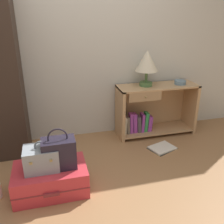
{
  "coord_description": "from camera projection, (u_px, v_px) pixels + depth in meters",
  "views": [
    {
      "loc": [
        -0.44,
        -1.76,
        1.63
      ],
      "look_at": [
        0.24,
        0.83,
        0.55
      ],
      "focal_mm": 40.56,
      "sensor_mm": 36.0,
      "label": 1
    }
  ],
  "objects": [
    {
      "name": "ground_plane",
      "position": [
        110.0,
        204.0,
        2.29
      ],
      "size": [
        9.0,
        9.0,
        0.0
      ],
      "primitive_type": "plane",
      "color": "#9E7047"
    },
    {
      "name": "back_wall",
      "position": [
        80.0,
        39.0,
        3.15
      ],
      "size": [
        6.4,
        0.1,
        2.6
      ],
      "primitive_type": "cube",
      "color": "beige",
      "rests_on": "ground_plane"
    },
    {
      "name": "bookshelf",
      "position": [
        152.0,
        110.0,
        3.51
      ],
      "size": [
        1.09,
        0.39,
        0.7
      ],
      "color": "tan",
      "rests_on": "ground_plane"
    },
    {
      "name": "table_lamp",
      "position": [
        147.0,
        62.0,
        3.23
      ],
      "size": [
        0.3,
        0.3,
        0.46
      ],
      "color": "#4C7542",
      "rests_on": "bookshelf"
    },
    {
      "name": "bowl",
      "position": [
        180.0,
        82.0,
        3.41
      ],
      "size": [
        0.15,
        0.15,
        0.05
      ],
      "primitive_type": "cylinder",
      "color": "slate",
      "rests_on": "bookshelf"
    },
    {
      "name": "suitcase_large",
      "position": [
        51.0,
        179.0,
        2.42
      ],
      "size": [
        0.69,
        0.46,
        0.26
      ],
      "color": "#D1333D",
      "rests_on": "ground_plane"
    },
    {
      "name": "train_case",
      "position": [
        41.0,
        158.0,
        2.31
      ],
      "size": [
        0.31,
        0.24,
        0.29
      ],
      "color": "#8E99A3",
      "rests_on": "suitcase_large"
    },
    {
      "name": "handbag",
      "position": [
        59.0,
        153.0,
        2.33
      ],
      "size": [
        0.31,
        0.19,
        0.4
      ],
      "color": "#231E2D",
      "rests_on": "suitcase_large"
    },
    {
      "name": "open_book_on_floor",
      "position": [
        162.0,
        148.0,
        3.21
      ],
      "size": [
        0.39,
        0.35,
        0.02
      ],
      "color": "white",
      "rests_on": "ground_plane"
    }
  ]
}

